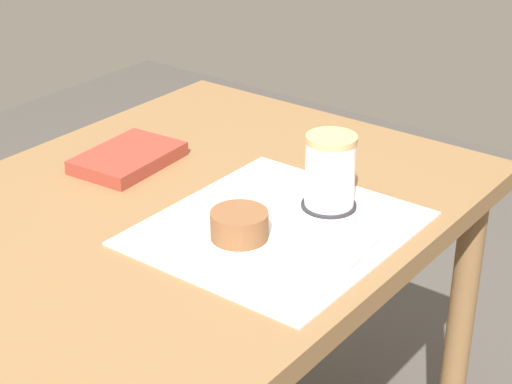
{
  "coord_description": "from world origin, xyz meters",
  "views": [
    {
      "loc": [
        -0.84,
        -0.82,
        1.34
      ],
      "look_at": [
        0.07,
        -0.13,
        0.78
      ],
      "focal_mm": 60.0,
      "sensor_mm": 36.0,
      "label": 1
    }
  ],
  "objects_px": {
    "pastry": "(239,225)",
    "small_book": "(128,158)",
    "pastry_plate": "(240,241)",
    "coffee_mug": "(331,170)",
    "dining_table": "(168,265)"
  },
  "relations": [
    {
      "from": "pastry",
      "to": "coffee_mug",
      "type": "height_order",
      "value": "coffee_mug"
    },
    {
      "from": "coffee_mug",
      "to": "small_book",
      "type": "relative_size",
      "value": 0.63
    },
    {
      "from": "dining_table",
      "to": "coffee_mug",
      "type": "relative_size",
      "value": 9.07
    },
    {
      "from": "coffee_mug",
      "to": "small_book",
      "type": "bearing_deg",
      "value": 101.05
    },
    {
      "from": "pastry",
      "to": "small_book",
      "type": "bearing_deg",
      "value": 71.87
    },
    {
      "from": "pastry_plate",
      "to": "small_book",
      "type": "relative_size",
      "value": 0.85
    },
    {
      "from": "coffee_mug",
      "to": "pastry",
      "type": "bearing_deg",
      "value": 168.51
    },
    {
      "from": "pastry_plate",
      "to": "coffee_mug",
      "type": "relative_size",
      "value": 1.34
    },
    {
      "from": "dining_table",
      "to": "coffee_mug",
      "type": "height_order",
      "value": "coffee_mug"
    },
    {
      "from": "coffee_mug",
      "to": "small_book",
      "type": "distance_m",
      "value": 0.38
    },
    {
      "from": "dining_table",
      "to": "pastry_plate",
      "type": "relative_size",
      "value": 6.79
    },
    {
      "from": "dining_table",
      "to": "coffee_mug",
      "type": "distance_m",
      "value": 0.3
    },
    {
      "from": "pastry_plate",
      "to": "small_book",
      "type": "bearing_deg",
      "value": 71.87
    },
    {
      "from": "pastry_plate",
      "to": "pastry",
      "type": "relative_size",
      "value": 1.83
    },
    {
      "from": "pastry_plate",
      "to": "pastry",
      "type": "height_order",
      "value": "pastry"
    }
  ]
}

